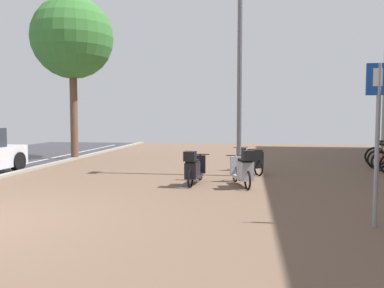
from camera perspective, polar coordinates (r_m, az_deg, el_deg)
The scene contains 7 objects.
ground at distance 6.79m, azimuth -21.61°, elevation -11.62°, with size 21.00×40.00×0.13m.
scooter_near at distance 10.01m, azimuth 7.46°, elevation -3.67°, with size 0.77×1.64×0.98m.
scooter_mid at distance 12.37m, azimuth 8.60°, elevation -2.36°, with size 0.95×1.56×0.81m.
scooter_far at distance 10.20m, azimuth 0.28°, elevation -3.60°, with size 0.52×1.71×0.94m.
parking_sign at distance 6.86m, azimuth 25.33°, elevation 2.22°, with size 0.40×0.07×2.61m.
lamp_post at distance 11.87m, azimuth 6.93°, elevation 12.08°, with size 0.20×0.52×6.24m.
street_tree at distance 17.37m, azimuth -16.95°, elevation 14.43°, with size 3.32×3.32×6.66m.
Camera 1 is at (4.72, -5.66, 1.77)m, focal length 36.79 mm.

